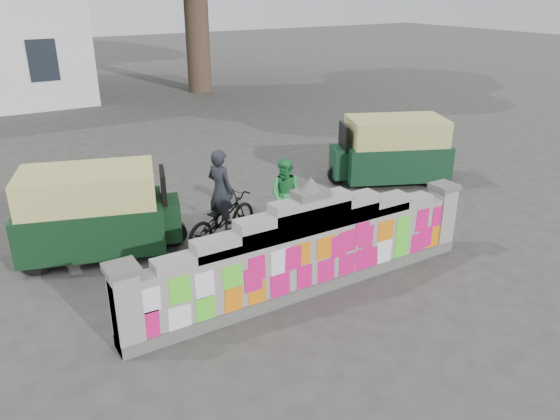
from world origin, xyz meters
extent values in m
plane|color=#383533|center=(0.00, 0.00, 0.00)|extent=(100.00, 100.00, 0.00)
cube|color=#4C4C49|center=(0.00, 0.00, 0.10)|extent=(6.40, 0.42, 0.20)
cube|color=gray|center=(0.00, 0.00, 0.60)|extent=(6.40, 0.32, 1.00)
cube|color=gray|center=(0.00, 0.00, 1.17)|extent=(5.20, 0.32, 0.14)
cube|color=gray|center=(0.00, 0.00, 1.24)|extent=(4.00, 0.32, 0.28)
cube|color=gray|center=(0.00, 0.00, 1.32)|extent=(2.60, 0.32, 0.44)
cube|color=gray|center=(0.00, 0.00, 1.39)|extent=(1.40, 0.32, 0.58)
cube|color=#4C4C49|center=(0.00, 0.00, 1.74)|extent=(0.55, 0.36, 0.12)
cone|color=#4C4C49|center=(0.00, 0.00, 1.90)|extent=(0.36, 0.36, 0.22)
cube|color=gray|center=(-3.02, 0.00, 0.62)|extent=(0.36, 0.40, 1.24)
cube|color=#4C4C49|center=(-3.02, 0.00, 1.28)|extent=(0.44, 0.44, 0.10)
cube|color=gray|center=(3.02, 0.00, 0.62)|extent=(0.36, 0.40, 1.24)
cube|color=#4C4C49|center=(3.02, 0.00, 1.28)|extent=(0.44, 0.44, 0.10)
cylinder|color=#38281E|center=(6.00, 18.00, 3.00)|extent=(1.10, 1.10, 6.00)
imported|color=black|center=(-0.38, 2.48, 0.49)|extent=(1.96, 1.28, 0.97)
imported|color=black|center=(-0.38, 2.48, 0.82)|extent=(0.59, 0.70, 1.65)
imported|color=#268D42|center=(1.03, 2.32, 0.75)|extent=(0.92, 0.92, 1.51)
cube|color=black|center=(-2.68, 3.24, 0.59)|extent=(2.89, 2.11, 0.86)
cube|color=tan|center=(-2.68, 3.24, 1.35)|extent=(2.67, 2.00, 0.65)
cube|color=black|center=(-1.39, 2.84, 0.59)|extent=(0.74, 0.88, 0.75)
cube|color=black|center=(-1.39, 2.84, 1.24)|extent=(0.31, 0.75, 0.65)
cylinder|color=black|center=(-1.29, 2.81, 0.27)|extent=(0.55, 0.29, 0.54)
cylinder|color=black|center=(-3.78, 2.97, 0.27)|extent=(0.55, 0.29, 0.54)
cylinder|color=black|center=(-3.42, 4.10, 0.27)|extent=(0.55, 0.29, 0.54)
cube|color=#10311D|center=(4.95, 3.39, 0.59)|extent=(2.94, 2.34, 0.86)
cube|color=tan|center=(4.95, 3.39, 1.35)|extent=(2.72, 2.20, 0.65)
cube|color=#10311D|center=(3.72, 3.94, 0.59)|extent=(0.80, 0.91, 0.76)
cube|color=black|center=(3.72, 3.94, 1.24)|extent=(0.39, 0.72, 0.65)
cylinder|color=black|center=(3.62, 3.98, 0.27)|extent=(0.55, 0.34, 0.54)
cylinder|color=black|center=(6.08, 3.53, 0.27)|extent=(0.55, 0.34, 0.54)
cylinder|color=black|center=(5.59, 2.45, 0.27)|extent=(0.55, 0.34, 0.54)
camera|label=1|loc=(-4.55, -6.50, 4.75)|focal=35.00mm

